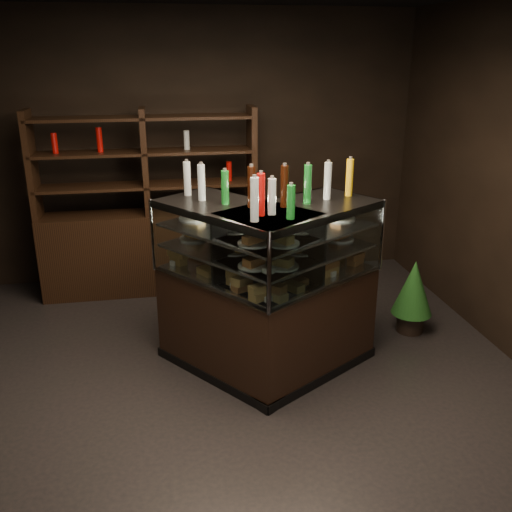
% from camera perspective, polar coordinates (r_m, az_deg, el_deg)
% --- Properties ---
extents(ground, '(5.00, 5.00, 0.00)m').
position_cam_1_polar(ground, '(4.76, -2.91, -12.55)').
color(ground, black).
rests_on(ground, ground).
extents(room_shell, '(5.02, 5.02, 3.01)m').
position_cam_1_polar(room_shell, '(4.06, -3.39, 11.23)').
color(room_shell, black).
rests_on(room_shell, ground).
extents(display_case, '(1.89, 1.44, 1.43)m').
position_cam_1_polar(display_case, '(4.72, 1.10, -6.11)').
color(display_case, black).
rests_on(display_case, ground).
extents(food_display, '(1.51, 1.05, 0.44)m').
position_cam_1_polar(food_display, '(4.49, 1.15, 0.83)').
color(food_display, '#B87D42').
rests_on(food_display, display_case).
extents(bottles_top, '(1.34, 0.91, 0.30)m').
position_cam_1_polar(bottles_top, '(4.36, 1.20, 6.80)').
color(bottles_top, '#147223').
rests_on(bottles_top, display_case).
extents(potted_conifer, '(0.38, 0.38, 0.81)m').
position_cam_1_polar(potted_conifer, '(5.55, 15.49, -2.95)').
color(potted_conifer, black).
rests_on(potted_conifer, ground).
extents(back_shelving, '(2.32, 0.42, 2.00)m').
position_cam_1_polar(back_shelving, '(6.34, -10.54, 1.75)').
color(back_shelving, black).
rests_on(back_shelving, ground).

